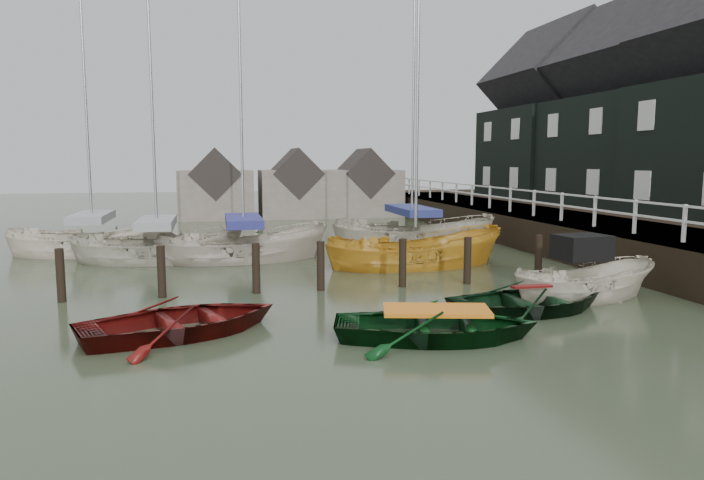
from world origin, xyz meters
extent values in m
plane|color=#2B3421|center=(0.00, 0.00, 0.00)|extent=(120.00, 120.00, 0.00)
cube|color=black|center=(9.50, 10.00, 1.40)|extent=(3.00, 32.00, 0.20)
cube|color=silver|center=(8.00, 10.00, 2.45)|extent=(0.06, 32.00, 0.06)
cube|color=silver|center=(8.00, 10.00, 2.05)|extent=(0.06, 32.00, 0.06)
cube|color=black|center=(15.00, 10.00, 0.00)|extent=(14.00, 38.00, 1.50)
cube|color=black|center=(15.00, 12.00, 4.00)|extent=(6.00, 7.00, 5.00)
cube|color=black|center=(15.00, 12.00, 8.25)|extent=(6.11, 7.14, 6.11)
cube|color=black|center=(15.00, 19.00, 4.00)|extent=(6.40, 7.00, 5.00)
cube|color=black|center=(15.00, 19.00, 8.25)|extent=(6.52, 7.14, 6.52)
cylinder|color=black|center=(-8.00, 3.00, 0.50)|extent=(0.22, 0.22, 1.80)
cylinder|color=black|center=(-5.50, 3.00, 0.50)|extent=(0.22, 0.22, 1.80)
cylinder|color=black|center=(-3.00, 3.00, 0.50)|extent=(0.22, 0.22, 1.80)
cylinder|color=black|center=(-1.20, 3.00, 0.50)|extent=(0.22, 0.22, 1.80)
cylinder|color=black|center=(1.20, 3.00, 0.50)|extent=(0.22, 0.22, 1.80)
cylinder|color=black|center=(3.20, 3.00, 0.50)|extent=(0.22, 0.22, 1.80)
cylinder|color=black|center=(5.50, 3.00, 0.50)|extent=(0.22, 0.22, 1.80)
cube|color=#665B51|center=(-4.00, 26.00, 1.50)|extent=(4.50, 4.00, 3.00)
cube|color=#282321|center=(-4.00, 26.00, 2.80)|extent=(3.18, 4.08, 3.18)
cube|color=#665B51|center=(1.00, 26.00, 1.50)|extent=(4.50, 4.00, 3.00)
cube|color=#282321|center=(1.00, 26.00, 2.80)|extent=(3.18, 4.08, 3.18)
cube|color=#665B51|center=(5.50, 26.00, 1.50)|extent=(4.50, 4.00, 3.00)
cube|color=#282321|center=(5.50, 26.00, 2.80)|extent=(3.18, 4.08, 3.18)
imported|color=#4F0D0B|center=(-4.79, -0.81, 0.00)|extent=(5.02, 4.31, 0.88)
imported|color=black|center=(0.31, -2.30, 0.00)|extent=(4.75, 3.89, 0.86)
imported|color=black|center=(3.35, -0.60, 0.00)|extent=(4.27, 3.22, 0.83)
imported|color=beige|center=(5.38, 0.34, 0.00)|extent=(4.33, 1.98, 1.62)
cube|color=black|center=(5.38, 0.54, 1.37)|extent=(1.39, 1.12, 0.65)
imported|color=#BCB5A0|center=(-6.12, 9.22, 0.00)|extent=(6.34, 3.02, 2.36)
cylinder|color=#B2B2B7|center=(-6.12, 9.22, 5.22)|extent=(0.10, 0.10, 7.85)
cube|color=gray|center=(-6.12, 9.22, 1.42)|extent=(3.48, 1.62, 0.30)
imported|color=beige|center=(-3.06, 8.85, 0.00)|extent=(6.48, 2.95, 2.43)
cylinder|color=#B2B2B7|center=(-3.06, 8.85, 5.85)|extent=(0.10, 0.10, 9.03)
cube|color=navy|center=(-3.06, 8.85, 1.45)|extent=(3.56, 1.58, 0.30)
imported|color=#C48A24|center=(2.66, 6.28, 0.00)|extent=(6.53, 2.74, 2.48)
cylinder|color=#B2B2B7|center=(2.66, 6.28, 5.67)|extent=(0.10, 0.10, 8.61)
imported|color=#BBB49F|center=(3.99, 10.86, 0.00)|extent=(7.23, 4.86, 2.61)
cylinder|color=#B2B2B7|center=(3.99, 10.86, 5.93)|extent=(0.10, 0.10, 8.98)
cube|color=navy|center=(3.99, 10.86, 1.56)|extent=(3.96, 2.63, 0.30)
imported|color=beige|center=(-8.72, 11.52, 0.00)|extent=(6.42, 2.67, 2.44)
cylinder|color=#B2B2B7|center=(-8.72, 11.52, 5.44)|extent=(0.10, 0.10, 8.20)
cube|color=gray|center=(-8.72, 11.52, 1.46)|extent=(3.53, 1.43, 0.30)
camera|label=1|loc=(-4.05, -14.15, 3.66)|focal=32.00mm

